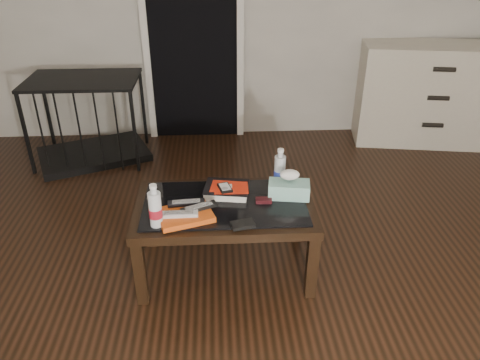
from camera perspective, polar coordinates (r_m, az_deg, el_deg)
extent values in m
plane|color=black|center=(2.58, 2.67, -16.39)|extent=(5.00, 5.00, 0.00)
cube|color=black|center=(4.35, -5.79, 17.79)|extent=(0.80, 0.05, 2.00)
cube|color=silver|center=(4.36, -11.58, 17.41)|extent=(0.06, 0.04, 2.04)
cube|color=silver|center=(4.33, 0.04, 17.86)|extent=(0.06, 0.04, 2.04)
cube|color=black|center=(2.59, -12.07, -10.98)|extent=(0.06, 0.06, 0.40)
cube|color=black|center=(2.60, 8.73, -10.38)|extent=(0.06, 0.06, 0.40)
cube|color=black|center=(3.00, -10.78, -4.61)|extent=(0.06, 0.06, 0.40)
cube|color=black|center=(3.01, 6.88, -4.13)|extent=(0.06, 0.06, 0.40)
cube|color=black|center=(2.63, -1.87, -3.44)|extent=(1.00, 0.60, 0.05)
cube|color=black|center=(2.61, -1.88, -2.87)|extent=(0.90, 0.50, 0.01)
cube|color=beige|center=(4.67, 21.64, 9.72)|extent=(1.26, 0.68, 0.90)
cylinder|color=black|center=(4.52, 22.42, 6.21)|extent=(0.18, 0.07, 0.04)
cylinder|color=black|center=(4.44, 23.02, 9.17)|extent=(0.18, 0.07, 0.04)
cylinder|color=black|center=(4.37, 23.66, 12.24)|extent=(0.18, 0.07, 0.04)
cube|color=black|center=(4.34, -17.36, 3.05)|extent=(1.06, 0.90, 0.06)
cube|color=black|center=(4.11, -18.73, 11.47)|extent=(1.06, 0.90, 0.02)
cube|color=black|center=(4.11, -24.66, 5.09)|extent=(0.03, 0.03, 0.70)
cube|color=black|center=(3.88, -12.73, 5.73)|extent=(0.03, 0.03, 0.70)
cube|color=black|center=(4.60, -22.44, 7.94)|extent=(0.03, 0.03, 0.70)
cube|color=black|center=(4.39, -11.70, 8.62)|extent=(0.03, 0.03, 0.70)
cube|color=#CA4A13|center=(2.49, -6.74, -4.27)|extent=(0.33, 0.29, 0.03)
cube|color=silver|center=(2.45, -7.48, -4.11)|extent=(0.20, 0.05, 0.02)
cube|color=black|center=(2.50, -5.03, -3.32)|extent=(0.20, 0.13, 0.02)
cube|color=black|center=(2.54, -6.56, -2.76)|extent=(0.20, 0.07, 0.02)
cube|color=black|center=(2.68, -1.63, -1.20)|extent=(0.28, 0.24, 0.05)
cube|color=red|center=(2.66, -1.51, -0.80)|extent=(0.21, 0.17, 0.01)
cube|color=black|center=(2.63, -1.86, -0.94)|extent=(0.09, 0.12, 0.02)
cube|color=black|center=(2.61, 2.91, -2.49)|extent=(0.09, 0.05, 0.02)
cube|color=black|center=(2.41, 0.34, -5.44)|extent=(0.13, 0.10, 0.02)
cylinder|color=silver|center=(2.40, -10.33, -3.06)|extent=(0.08, 0.08, 0.24)
cylinder|color=#B7BDC2|center=(2.73, 4.89, 1.52)|extent=(0.07, 0.07, 0.24)
cube|color=teal|center=(2.66, 5.98, -1.16)|extent=(0.25, 0.15, 0.09)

